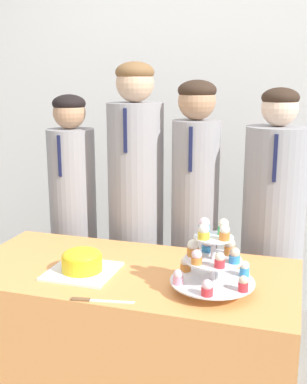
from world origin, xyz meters
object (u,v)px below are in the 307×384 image
at_px(student_2, 194,227).
at_px(cupcake_stand, 212,259).
at_px(student_0, 74,225).
at_px(student_3, 272,244).
at_px(student_1, 136,218).
at_px(round_cake, 82,262).
at_px(cake_knife, 92,300).

bearing_deg(student_2, cupcake_stand, -72.39).
distance_m(student_0, student_3, 1.11).
bearing_deg(student_1, student_0, -180.00).
height_order(round_cake, student_2, student_2).
bearing_deg(student_3, round_cake, -137.15).
height_order(student_0, student_3, student_3).
bearing_deg(cake_knife, student_2, 68.39).
relative_size(cupcake_stand, student_3, 0.22).
xyz_separation_m(student_0, student_3, (1.11, 0.00, 0.00)).
xyz_separation_m(cupcake_stand, student_3, (0.18, 0.70, -0.16)).
bearing_deg(cupcake_stand, cake_knife, -152.12).
distance_m(round_cake, student_1, 0.68).
distance_m(round_cake, student_2, 0.75).
bearing_deg(round_cake, cake_knife, -57.35).
bearing_deg(cake_knife, student_0, 109.66).
bearing_deg(cupcake_stand, student_0, 143.08).
xyz_separation_m(student_0, student_1, (0.38, 0.00, 0.08)).
bearing_deg(student_0, cupcake_stand, -36.92).
distance_m(cupcake_stand, student_3, 0.74).
height_order(cake_knife, student_3, student_3).
distance_m(cake_knife, student_0, 1.05).
relative_size(round_cake, cake_knife, 1.16).
bearing_deg(student_3, cupcake_stand, -104.55).
relative_size(cake_knife, student_3, 0.16).
height_order(round_cake, student_0, student_0).
bearing_deg(student_2, cake_knife, -101.24).
distance_m(round_cake, student_3, 1.00).
relative_size(student_2, student_3, 1.02).
distance_m(cupcake_stand, student_2, 0.74).
relative_size(cupcake_stand, student_1, 0.20).
bearing_deg(cupcake_stand, round_cake, 178.04).
xyz_separation_m(round_cake, cake_knife, (0.15, -0.23, -0.05)).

